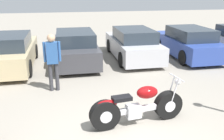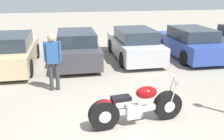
# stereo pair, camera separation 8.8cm
# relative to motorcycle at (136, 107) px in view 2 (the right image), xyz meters

# --- Properties ---
(ground_plane) EXTENTS (60.00, 60.00, 0.00)m
(ground_plane) POSITION_rel_motorcycle_xyz_m (-0.41, -0.51, -0.44)
(ground_plane) COLOR gray
(motorcycle) EXTENTS (2.33, 0.68, 1.06)m
(motorcycle) POSITION_rel_motorcycle_xyz_m (0.00, 0.00, 0.00)
(motorcycle) COLOR black
(motorcycle) RESTS_ON ground_plane
(parked_car_champagne) EXTENTS (1.79, 4.25, 1.38)m
(parked_car_champagne) POSITION_rel_motorcycle_xyz_m (-3.67, 5.20, 0.21)
(parked_car_champagne) COLOR #C6B284
(parked_car_champagne) RESTS_ON ground_plane
(parked_car_dark_grey) EXTENTS (1.79, 4.25, 1.38)m
(parked_car_dark_grey) POSITION_rel_motorcycle_xyz_m (-1.09, 5.49, 0.21)
(parked_car_dark_grey) COLOR #3D3D42
(parked_car_dark_grey) RESTS_ON ground_plane
(parked_car_silver) EXTENTS (1.79, 4.25, 1.38)m
(parked_car_silver) POSITION_rel_motorcycle_xyz_m (1.50, 5.63, 0.21)
(parked_car_silver) COLOR #BCBCC1
(parked_car_silver) RESTS_ON ground_plane
(parked_car_blue) EXTENTS (1.79, 4.25, 1.38)m
(parked_car_blue) POSITION_rel_motorcycle_xyz_m (4.08, 5.43, 0.21)
(parked_car_blue) COLOR #2D479E
(parked_car_blue) RESTS_ON ground_plane
(person_standing) EXTENTS (0.52, 0.24, 1.79)m
(person_standing) POSITION_rel_motorcycle_xyz_m (-1.95, 2.46, 0.64)
(person_standing) COLOR #38383D
(person_standing) RESTS_ON ground_plane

